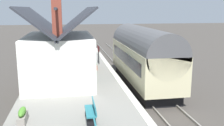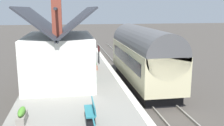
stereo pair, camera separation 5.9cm
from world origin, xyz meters
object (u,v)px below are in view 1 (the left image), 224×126
at_px(train, 143,56).
at_px(bench_near_building, 78,53).
at_px(bench_mid_platform, 92,111).
at_px(planter_edge_near, 22,116).
at_px(planter_by_door, 70,54).
at_px(planter_corner_building, 95,66).
at_px(station_sign_board, 98,50).
at_px(station_building, 60,57).
at_px(planter_bench_right, 83,52).

xyz_separation_m(train, bench_near_building, (7.10, 4.45, -0.84)).
bearing_deg(bench_mid_platform, planter_edge_near, 82.82).
height_order(bench_mid_platform, planter_by_door, bench_mid_platform).
distance_m(train, planter_edge_near, 10.37).
relative_size(planter_corner_building, planter_by_door, 1.14).
distance_m(bench_mid_platform, station_sign_board, 11.87).
xyz_separation_m(train, planter_edge_near, (-7.21, 7.39, -1.02)).
xyz_separation_m(station_building, planter_edge_near, (-6.09, 1.44, -1.38)).
bearing_deg(train, planter_by_door, 34.64).
bearing_deg(planter_by_door, planter_edge_near, 171.64).
bearing_deg(bench_mid_platform, station_sign_board, -8.37).
distance_m(planter_edge_near, planter_corner_building, 10.00).
bearing_deg(bench_mid_platform, planter_corner_building, -6.97).
height_order(station_building, planter_by_door, station_building).
bearing_deg(station_sign_board, planter_bench_right, 14.11).
relative_size(bench_near_building, planter_edge_near, 1.32).
bearing_deg(planter_edge_near, station_building, -13.30).
xyz_separation_m(bench_near_building, bench_mid_platform, (-14.67, 0.05, 0.00)).
distance_m(bench_near_building, bench_mid_platform, 14.67).
bearing_deg(station_building, planter_bench_right, -12.28).
bearing_deg(station_building, planter_corner_building, -40.62).
xyz_separation_m(station_building, planter_bench_right, (9.59, -2.09, -1.38)).
relative_size(bench_near_building, planter_bench_right, 1.86).
relative_size(planter_edge_near, planter_corner_building, 1.46).
bearing_deg(planter_corner_building, bench_mid_platform, 173.03).
relative_size(bench_near_building, bench_mid_platform, 1.00).
bearing_deg(planter_edge_near, bench_mid_platform, -97.18).
height_order(train, station_building, station_building).
xyz_separation_m(bench_near_building, planter_bench_right, (1.38, -0.58, -0.18)).
bearing_deg(bench_near_building, planter_corner_building, -167.87).
height_order(planter_bench_right, planter_by_door, planter_by_door).
distance_m(bench_near_building, planter_bench_right, 1.51).
distance_m(train, planter_by_door, 9.24).
distance_m(planter_edge_near, planter_bench_right, 16.08).
distance_m(train, planter_bench_right, 9.37).
distance_m(bench_near_building, planter_edge_near, 14.61).
bearing_deg(planter_bench_right, planter_edge_near, 167.32).
xyz_separation_m(train, station_sign_board, (4.15, 2.78, -0.13)).
relative_size(bench_mid_platform, station_sign_board, 0.89).
height_order(bench_near_building, planter_by_door, bench_near_building).
height_order(planter_edge_near, station_sign_board, station_sign_board).
bearing_deg(train, station_sign_board, 33.79).
relative_size(bench_near_building, planter_corner_building, 1.93).
bearing_deg(bench_near_building, station_building, 169.63).
distance_m(train, station_building, 6.06).
relative_size(station_building, planter_bench_right, 9.01).
relative_size(train, bench_mid_platform, 7.17).
relative_size(bench_mid_platform, planter_edge_near, 1.32).
height_order(planter_edge_near, planter_bench_right, planter_edge_near).
bearing_deg(station_sign_board, bench_mid_platform, 171.63).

